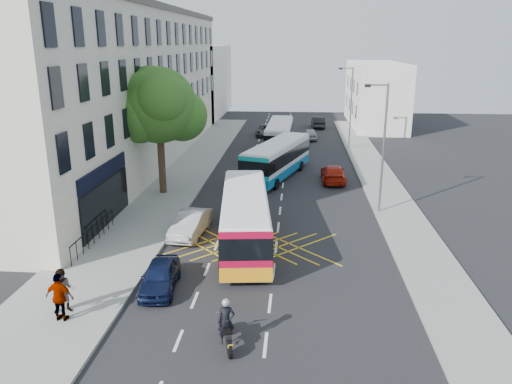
% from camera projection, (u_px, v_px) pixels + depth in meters
% --- Properties ---
extents(ground, '(120.00, 120.00, 0.00)m').
position_uv_depth(ground, '(270.00, 303.00, 20.87)').
color(ground, black).
rests_on(ground, ground).
extents(pavement_left, '(5.00, 70.00, 0.15)m').
position_uv_depth(pavement_left, '(163.00, 193.00, 35.83)').
color(pavement_left, gray).
rests_on(pavement_left, ground).
extents(pavement_right, '(3.00, 70.00, 0.15)m').
position_uv_depth(pavement_right, '(390.00, 199.00, 34.58)').
color(pavement_right, gray).
rests_on(pavement_right, ground).
extents(terrace_main, '(8.30, 45.00, 13.50)m').
position_uv_depth(terrace_main, '(126.00, 87.00, 43.39)').
color(terrace_main, beige).
rests_on(terrace_main, ground).
extents(terrace_far, '(8.00, 20.00, 10.00)m').
position_uv_depth(terrace_far, '(195.00, 81.00, 73.01)').
color(terrace_far, silver).
rests_on(terrace_far, ground).
extents(building_right, '(6.00, 18.00, 8.00)m').
position_uv_depth(building_right, '(375.00, 94.00, 64.67)').
color(building_right, silver).
rests_on(building_right, ground).
extents(street_tree, '(6.30, 5.70, 8.80)m').
position_uv_depth(street_tree, '(158.00, 106.00, 34.00)').
color(street_tree, '#382619').
rests_on(street_tree, pavement_left).
extents(lamp_near, '(1.45, 0.15, 8.00)m').
position_uv_depth(lamp_near, '(382.00, 142.00, 30.51)').
color(lamp_near, slate).
rests_on(lamp_near, pavement_right).
extents(lamp_far, '(1.45, 0.15, 8.00)m').
position_uv_depth(lamp_far, '(350.00, 104.00, 49.60)').
color(lamp_far, slate).
rests_on(lamp_far, pavement_right).
extents(railings, '(0.08, 5.60, 1.14)m').
position_uv_depth(railings, '(93.00, 234.00, 26.48)').
color(railings, black).
rests_on(railings, pavement_left).
extents(bus_near, '(3.47, 10.43, 2.87)m').
position_uv_depth(bus_near, '(245.00, 218.00, 26.45)').
color(bus_near, silver).
rests_on(bus_near, ground).
extents(bus_mid, '(5.28, 10.35, 2.84)m').
position_uv_depth(bus_mid, '(277.00, 159.00, 39.94)').
color(bus_mid, silver).
rests_on(bus_mid, ground).
extents(bus_far, '(2.69, 10.10, 2.82)m').
position_uv_depth(bus_far, '(280.00, 136.00, 49.99)').
color(bus_far, silver).
rests_on(bus_far, ground).
extents(motorbike, '(0.82, 2.07, 1.89)m').
position_uv_depth(motorbike, '(226.00, 324.00, 17.71)').
color(motorbike, black).
rests_on(motorbike, ground).
extents(parked_car_blue, '(1.75, 3.75, 1.24)m').
position_uv_depth(parked_car_blue, '(160.00, 276.00, 21.90)').
color(parked_car_blue, black).
rests_on(parked_car_blue, ground).
extents(parked_car_silver, '(1.87, 4.23, 1.35)m').
position_uv_depth(parked_car_silver, '(190.00, 224.00, 28.06)').
color(parked_car_silver, '#ABADB3').
rests_on(parked_car_silver, ground).
extents(red_hatchback, '(1.81, 4.46, 1.29)m').
position_uv_depth(red_hatchback, '(333.00, 173.00, 38.94)').
color(red_hatchback, '#A41707').
rests_on(red_hatchback, ground).
extents(distant_car_grey, '(2.15, 4.47, 1.23)m').
position_uv_depth(distant_car_grey, '(265.00, 130.00, 58.11)').
color(distant_car_grey, '#3B3E42').
rests_on(distant_car_grey, ground).
extents(distant_car_silver, '(1.53, 3.65, 1.23)m').
position_uv_depth(distant_car_silver, '(310.00, 134.00, 55.80)').
color(distant_car_silver, '#A7A9AF').
rests_on(distant_car_silver, ground).
extents(distant_car_dark, '(1.70, 4.32, 1.40)m').
position_uv_depth(distant_car_dark, '(318.00, 122.00, 63.46)').
color(distant_car_dark, black).
rests_on(distant_car_dark, ground).
extents(pedestrian_near, '(1.08, 0.95, 1.85)m').
position_uv_depth(pedestrian_near, '(63.00, 291.00, 19.67)').
color(pedestrian_near, gray).
rests_on(pedestrian_near, pavement_left).
extents(pedestrian_far, '(1.19, 0.59, 1.95)m').
position_uv_depth(pedestrian_far, '(60.00, 297.00, 19.07)').
color(pedestrian_far, gray).
rests_on(pedestrian_far, pavement_left).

